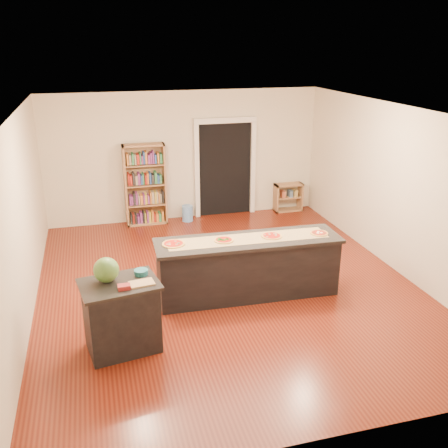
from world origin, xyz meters
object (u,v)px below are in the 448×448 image
object	(u,v)px
low_shelf	(288,197)
bookshelf	(145,185)
kitchen_island	(248,267)
side_counter	(122,316)
waste_bin	(187,213)
watermelon	(106,270)

from	to	relation	value
low_shelf	bookshelf	bearing A→B (deg)	-179.73
kitchen_island	side_counter	world-z (taller)	side_counter
kitchen_island	bookshelf	world-z (taller)	bookshelf
kitchen_island	waste_bin	world-z (taller)	kitchen_island
waste_bin	watermelon	size ratio (longest dim) A/B	1.10
side_counter	bookshelf	distance (m)	4.76
side_counter	low_shelf	size ratio (longest dim) A/B	1.47
kitchen_island	low_shelf	bearing A→B (deg)	61.64
side_counter	watermelon	distance (m)	0.65
kitchen_island	side_counter	bearing A→B (deg)	-151.78
side_counter	bookshelf	size ratio (longest dim) A/B	0.55
low_shelf	waste_bin	size ratio (longest dim) A/B	1.86
kitchen_island	watermelon	distance (m)	2.41
kitchen_island	watermelon	xyz separation A→B (m)	(-2.14, -0.90, 0.63)
side_counter	watermelon	size ratio (longest dim) A/B	3.01
watermelon	side_counter	bearing A→B (deg)	-30.67
waste_bin	kitchen_island	bearing A→B (deg)	-85.97
low_shelf	waste_bin	bearing A→B (deg)	-178.03
bookshelf	watermelon	world-z (taller)	bookshelf
bookshelf	low_shelf	xyz separation A→B (m)	(3.31, 0.02, -0.55)
side_counter	low_shelf	bearing A→B (deg)	39.08
side_counter	low_shelf	distance (m)	6.27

